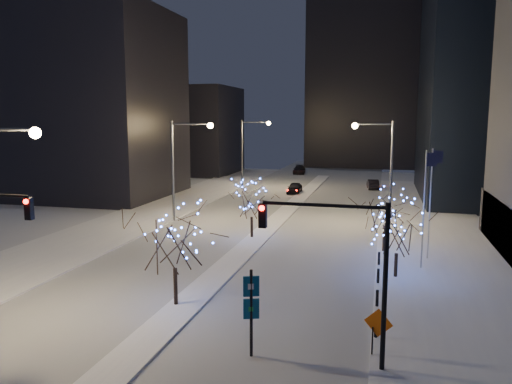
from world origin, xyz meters
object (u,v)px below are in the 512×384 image
(car_far, at_px, (299,170))
(holiday_tree_plaza_far, at_px, (385,212))
(street_lamp_w_far, at_px, (249,144))
(holiday_tree_median_far, at_px, (252,200))
(holiday_tree_median_near, at_px, (174,237))
(traffic_signal_east, at_px, (346,256))
(car_near, at_px, (295,188))
(street_lamp_w_mid, at_px, (183,157))
(car_mid, at_px, (373,184))
(wayfinding_sign, at_px, (251,304))
(holiday_tree_plaza_near, at_px, (397,230))
(street_lamp_east, at_px, (382,159))
(construction_sign, at_px, (378,327))

(car_far, height_order, holiday_tree_plaza_far, holiday_tree_plaza_far)
(street_lamp_w_far, relative_size, holiday_tree_median_far, 1.94)
(street_lamp_w_far, height_order, holiday_tree_median_near, street_lamp_w_far)
(traffic_signal_east, relative_size, holiday_tree_plaza_far, 1.29)
(car_near, bearing_deg, street_lamp_w_far, 154.85)
(traffic_signal_east, xyz_separation_m, holiday_tree_median_far, (-9.44, 20.78, -1.37))
(street_lamp_w_mid, distance_m, car_mid, 34.27)
(traffic_signal_east, bearing_deg, car_near, 102.38)
(car_far, distance_m, wayfinding_sign, 72.80)
(street_lamp_w_mid, relative_size, car_far, 1.90)
(holiday_tree_plaza_near, distance_m, wayfinding_sign, 14.09)
(holiday_tree_median_near, bearing_deg, holiday_tree_plaza_near, 34.29)
(street_lamp_east, relative_size, car_mid, 2.34)
(car_far, bearing_deg, holiday_tree_median_far, -90.68)
(car_near, xyz_separation_m, holiday_tree_median_far, (1.00, -26.79, 2.65))
(car_near, height_order, holiday_tree_median_far, holiday_tree_median_far)
(car_near, distance_m, holiday_tree_plaza_near, 37.31)
(car_mid, relative_size, car_far, 0.81)
(street_lamp_w_mid, height_order, holiday_tree_median_far, street_lamp_w_mid)
(car_near, height_order, car_far, car_far)
(holiday_tree_median_near, bearing_deg, holiday_tree_median_far, 90.00)
(car_mid, relative_size, holiday_tree_plaza_far, 0.79)
(car_near, height_order, construction_sign, construction_sign)
(street_lamp_w_mid, height_order, car_near, street_lamp_w_mid)
(holiday_tree_median_near, bearing_deg, street_lamp_east, 66.58)
(street_lamp_east, bearing_deg, car_mid, 92.72)
(car_far, bearing_deg, car_mid, -57.20)
(street_lamp_east, relative_size, construction_sign, 4.79)
(holiday_tree_plaza_far, bearing_deg, holiday_tree_median_near, -127.55)
(street_lamp_east, xyz_separation_m, construction_sign, (0.22, -27.80, -5.04))
(street_lamp_w_mid, bearing_deg, holiday_tree_median_near, -68.51)
(holiday_tree_plaza_far, height_order, construction_sign, holiday_tree_plaza_far)
(wayfinding_sign, bearing_deg, holiday_tree_median_far, 83.55)
(holiday_tree_plaza_near, xyz_separation_m, wayfinding_sign, (-6.27, -12.59, -0.83))
(car_mid, relative_size, holiday_tree_median_far, 0.83)
(wayfinding_sign, bearing_deg, street_lamp_w_mid, 96.92)
(holiday_tree_median_near, distance_m, holiday_tree_plaza_far, 18.06)
(car_far, relative_size, construction_sign, 2.53)
(street_lamp_w_far, relative_size, car_near, 2.30)
(holiday_tree_median_far, height_order, holiday_tree_plaza_near, holiday_tree_median_far)
(holiday_tree_median_far, distance_m, wayfinding_sign, 21.52)
(holiday_tree_median_near, bearing_deg, street_lamp_w_mid, 111.49)
(construction_sign, bearing_deg, holiday_tree_median_near, -179.62)
(car_near, relative_size, holiday_tree_median_far, 0.84)
(car_near, bearing_deg, car_far, 97.61)
(car_near, distance_m, holiday_tree_median_far, 26.93)
(car_far, distance_m, holiday_tree_plaza_far, 55.47)
(car_near, xyz_separation_m, holiday_tree_plaza_near, (12.77, -34.97, 2.48))
(holiday_tree_plaza_far, relative_size, wayfinding_sign, 1.39)
(holiday_tree_plaza_far, height_order, wayfinding_sign, holiday_tree_plaza_far)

